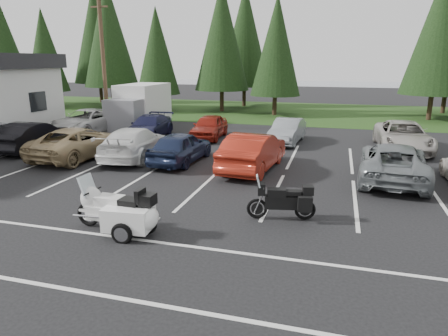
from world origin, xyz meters
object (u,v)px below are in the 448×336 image
car_far_3 (287,131)px  car_far_1 (149,126)px  car_near_5 (253,151)px  touring_motorcycle (115,204)px  car_near_3 (135,143)px  box_truck (137,107)px  car_far_0 (87,122)px  car_near_4 (181,147)px  utility_pole (103,57)px  car_near_6 (393,162)px  adventure_motorcycle (281,197)px  car_far_2 (209,127)px  cargo_trailer (129,221)px  car_near_1 (33,136)px  car_near_2 (79,142)px  car_far_4 (403,136)px

car_far_3 → car_far_1: bearing=-170.1°
car_near_5 → touring_motorcycle: bearing=77.7°
car_near_3 → box_truck: bearing=-69.1°
car_far_0 → car_far_1: 4.36m
car_near_4 → car_far_3: size_ratio=1.03×
utility_pole → touring_motorcycle: 18.26m
car_near_4 → touring_motorcycle: 7.57m
car_near_6 → car_far_1: (-13.02, 5.50, -0.06)m
adventure_motorcycle → car_far_3: bearing=84.5°
car_far_2 → car_near_4: bearing=-87.6°
touring_motorcycle → adventure_motorcycle: 4.69m
box_truck → car_far_0: bearing=-125.4°
car_near_4 → car_near_6: size_ratio=0.80×
car_far_1 → car_near_6: bearing=-26.9°
car_far_3 → cargo_trailer: bearing=-95.1°
utility_pole → car_near_5: (11.82, -7.92, -3.90)m
car_far_1 → car_far_2: size_ratio=1.13×
car_near_1 → car_far_3: 13.52m
car_far_2 → car_far_3: (4.63, -0.08, -0.02)m
car_near_5 → car_near_4: bearing=0.3°
car_near_2 → car_far_4: size_ratio=0.99×
cargo_trailer → adventure_motorcycle: 4.35m
adventure_motorcycle → car_near_5: bearing=98.6°
car_near_4 → car_near_5: bearing=177.9°
car_near_2 → utility_pole: bearing=-64.1°
car_near_5 → car_far_0: 13.09m
utility_pole → car_far_0: bearing=-90.9°
car_far_1 → touring_motorcycle: size_ratio=1.66×
car_near_6 → adventure_motorcycle: (-3.61, -5.11, -0.05)m
car_near_2 → car_far_0: (-3.41, 5.66, 0.03)m
box_truck → adventure_motorcycle: 17.96m
car_near_3 → utility_pole: bearing=-56.9°
car_far_2 → cargo_trailer: car_far_2 is taller
car_far_3 → car_far_4: (5.96, -0.36, 0.07)m
car_near_3 → car_near_5: size_ratio=1.05×
utility_pole → car_near_1: size_ratio=1.99×
utility_pole → car_near_2: utility_pole is taller
car_near_2 → adventure_motorcycle: car_near_2 is taller
car_far_2 → cargo_trailer: size_ratio=2.27×
car_near_2 → car_near_3: car_near_3 is taller
car_near_3 → car_near_6: size_ratio=0.96×
cargo_trailer → adventure_motorcycle: (3.73, 2.23, 0.26)m
car_near_5 → touring_motorcycle: (-2.32, -7.18, -0.03)m
adventure_motorcycle → utility_pole: bearing=124.7°
touring_motorcycle → adventure_motorcycle: touring_motorcycle is taller
car_near_5 → car_near_3: bearing=0.6°
box_truck → car_near_2: 8.67m
box_truck → car_near_1: size_ratio=1.24×
car_far_0 → car_near_2: bearing=-54.8°
car_far_0 → utility_pole: bearing=93.3°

